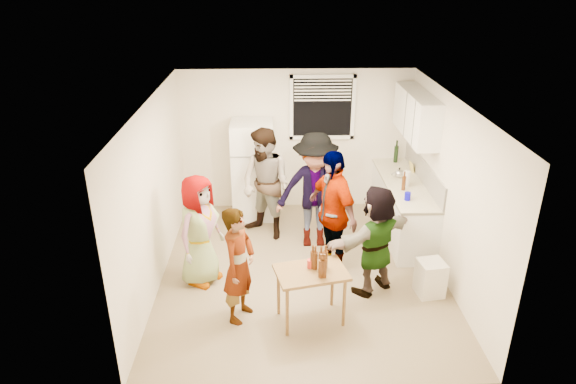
{
  "coord_description": "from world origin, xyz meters",
  "views": [
    {
      "loc": [
        -0.4,
        -6.33,
        4.09
      ],
      "look_at": [
        -0.2,
        0.26,
        1.15
      ],
      "focal_mm": 32.0,
      "sensor_mm": 36.0,
      "label": 1
    }
  ],
  "objects_px": {
    "beer_bottle_table": "(321,270)",
    "guest_black": "(330,267)",
    "guest_stripe": "(241,316)",
    "guest_back_right": "(314,243)",
    "refrigerator": "(253,170)",
    "beer_bottle_counter": "(403,190)",
    "serving_table": "(310,319)",
    "wine_bottle": "(395,162)",
    "kettle": "(399,177)",
    "guest_grey": "(203,280)",
    "guest_back_left": "(267,235)",
    "guest_orange": "(372,289)",
    "red_cup": "(310,267)",
    "trash_bin": "(430,278)",
    "blue_cup": "(407,200)"
  },
  "relations": [
    {
      "from": "guest_grey",
      "to": "guest_orange",
      "type": "height_order",
      "value": "guest_grey"
    },
    {
      "from": "kettle",
      "to": "guest_orange",
      "type": "height_order",
      "value": "kettle"
    },
    {
      "from": "refrigerator",
      "to": "beer_bottle_table",
      "type": "bearing_deg",
      "value": -72.97
    },
    {
      "from": "wine_bottle",
      "to": "guest_stripe",
      "type": "bearing_deg",
      "value": -130.09
    },
    {
      "from": "guest_stripe",
      "to": "guest_back_left",
      "type": "xyz_separation_m",
      "value": [
        0.31,
        2.13,
        0.0
      ]
    },
    {
      "from": "kettle",
      "to": "blue_cup",
      "type": "distance_m",
      "value": 0.88
    },
    {
      "from": "beer_bottle_counter",
      "to": "guest_back_right",
      "type": "bearing_deg",
      "value": -178.78
    },
    {
      "from": "serving_table",
      "to": "guest_orange",
      "type": "relative_size",
      "value": 0.55
    },
    {
      "from": "wine_bottle",
      "to": "blue_cup",
      "type": "bearing_deg",
      "value": -96.39
    },
    {
      "from": "blue_cup",
      "to": "guest_grey",
      "type": "height_order",
      "value": "blue_cup"
    },
    {
      "from": "wine_bottle",
      "to": "guest_back_right",
      "type": "bearing_deg",
      "value": -140.71
    },
    {
      "from": "kettle",
      "to": "wine_bottle",
      "type": "height_order",
      "value": "wine_bottle"
    },
    {
      "from": "guest_stripe",
      "to": "beer_bottle_counter",
      "type": "bearing_deg",
      "value": -29.22
    },
    {
      "from": "wine_bottle",
      "to": "serving_table",
      "type": "bearing_deg",
      "value": -118.4
    },
    {
      "from": "refrigerator",
      "to": "wine_bottle",
      "type": "relative_size",
      "value": 5.77
    },
    {
      "from": "guest_grey",
      "to": "guest_orange",
      "type": "relative_size",
      "value": 1.03
    },
    {
      "from": "beer_bottle_counter",
      "to": "guest_stripe",
      "type": "xyz_separation_m",
      "value": [
        -2.43,
        -1.85,
        -0.9
      ]
    },
    {
      "from": "beer_bottle_table",
      "to": "wine_bottle",
      "type": "bearing_deg",
      "value": 63.06
    },
    {
      "from": "guest_grey",
      "to": "kettle",
      "type": "bearing_deg",
      "value": -31.72
    },
    {
      "from": "kettle",
      "to": "guest_back_right",
      "type": "distance_m",
      "value": 1.76
    },
    {
      "from": "kettle",
      "to": "beer_bottle_table",
      "type": "distance_m",
      "value": 2.86
    },
    {
      "from": "refrigerator",
      "to": "beer_bottle_table",
      "type": "relative_size",
      "value": 7.14
    },
    {
      "from": "guest_black",
      "to": "guest_stripe",
      "type": "bearing_deg",
      "value": -76.25
    },
    {
      "from": "refrigerator",
      "to": "guest_back_right",
      "type": "xyz_separation_m",
      "value": [
        0.98,
        -1.07,
        -0.85
      ]
    },
    {
      "from": "refrigerator",
      "to": "guest_orange",
      "type": "bearing_deg",
      "value": -54.32
    },
    {
      "from": "blue_cup",
      "to": "beer_bottle_table",
      "type": "xyz_separation_m",
      "value": [
        -1.42,
        -1.55,
        -0.19
      ]
    },
    {
      "from": "guest_stripe",
      "to": "guest_back_right",
      "type": "bearing_deg",
      "value": -6.76
    },
    {
      "from": "kettle",
      "to": "guest_black",
      "type": "distance_m",
      "value": 1.98
    },
    {
      "from": "wine_bottle",
      "to": "red_cup",
      "type": "bearing_deg",
      "value": -119.14
    },
    {
      "from": "beer_bottle_counter",
      "to": "guest_back_left",
      "type": "distance_m",
      "value": 2.32
    },
    {
      "from": "guest_back_left",
      "to": "wine_bottle",
      "type": "bearing_deg",
      "value": 61.51
    },
    {
      "from": "refrigerator",
      "to": "guest_stripe",
      "type": "height_order",
      "value": "refrigerator"
    },
    {
      "from": "beer_bottle_table",
      "to": "guest_black",
      "type": "distance_m",
      "value": 1.39
    },
    {
      "from": "serving_table",
      "to": "guest_black",
      "type": "bearing_deg",
      "value": 72.66
    },
    {
      "from": "trash_bin",
      "to": "beer_bottle_table",
      "type": "height_order",
      "value": "beer_bottle_table"
    },
    {
      "from": "beer_bottle_table",
      "to": "guest_black",
      "type": "height_order",
      "value": "beer_bottle_table"
    },
    {
      "from": "blue_cup",
      "to": "guest_stripe",
      "type": "distance_m",
      "value": 2.97
    },
    {
      "from": "beer_bottle_table",
      "to": "guest_black",
      "type": "xyz_separation_m",
      "value": [
        0.26,
        1.17,
        -0.71
      ]
    },
    {
      "from": "trash_bin",
      "to": "guest_back_right",
      "type": "bearing_deg",
      "value": 135.72
    },
    {
      "from": "beer_bottle_table",
      "to": "red_cup",
      "type": "bearing_deg",
      "value": 155.26
    },
    {
      "from": "blue_cup",
      "to": "beer_bottle_table",
      "type": "bearing_deg",
      "value": -132.34
    },
    {
      "from": "guest_black",
      "to": "wine_bottle",
      "type": "bearing_deg",
      "value": 118.19
    },
    {
      "from": "trash_bin",
      "to": "guest_back_left",
      "type": "bearing_deg",
      "value": 142.07
    },
    {
      "from": "red_cup",
      "to": "guest_grey",
      "type": "relative_size",
      "value": 0.07
    },
    {
      "from": "beer_bottle_counter",
      "to": "serving_table",
      "type": "distance_m",
      "value": 2.65
    },
    {
      "from": "serving_table",
      "to": "wine_bottle",
      "type": "bearing_deg",
      "value": 61.6
    },
    {
      "from": "beer_bottle_table",
      "to": "beer_bottle_counter",
      "type": "bearing_deg",
      "value": 53.09
    },
    {
      "from": "guest_stripe",
      "to": "guest_back_right",
      "type": "xyz_separation_m",
      "value": [
        1.06,
        1.82,
        0.0
      ]
    },
    {
      "from": "trash_bin",
      "to": "beer_bottle_table",
      "type": "bearing_deg",
      "value": -162.65
    },
    {
      "from": "kettle",
      "to": "wine_bottle",
      "type": "bearing_deg",
      "value": 61.48
    }
  ]
}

